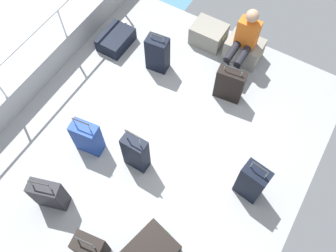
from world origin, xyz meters
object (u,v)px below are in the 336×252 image
Objects in this scene: suitcase_1 at (91,248)px; suitcase_6 at (136,153)px; cargo_crate_0 at (209,34)px; paper_cup at (125,23)px; suitcase_5 at (87,138)px; suitcase_8 at (116,40)px; suitcase_2 at (230,85)px; suitcase_7 at (252,182)px; suitcase_0 at (49,195)px; cargo_crate_1 at (244,49)px; suitcase_4 at (158,54)px; passenger_seated at (243,41)px.

suitcase_1 is 1.35m from suitcase_6.
suitcase_1 reaches higher than cargo_crate_0.
paper_cup is (-1.90, 3.49, -0.21)m from suitcase_1.
suitcase_5 reaches higher than suitcase_8.
suitcase_7 is at bearing -53.55° from suitcase_2.
suitcase_6 is at bearing 58.38° from suitcase_0.
suitcase_1 is (-0.25, -3.92, 0.07)m from cargo_crate_1.
cargo_crate_1 is at bearing 98.99° from suitcase_2.
suitcase_6 is (0.68, -1.66, 0.02)m from suitcase_4.
paper_cup is (-3.25, 1.73, -0.31)m from suitcase_7.
passenger_seated is 2.23m from paper_cup.
passenger_seated is 1.42× the size of suitcase_4.
passenger_seated reaches higher than suitcase_2.
paper_cup is at bearing 169.33° from suitcase_2.
suitcase_6 reaches higher than cargo_crate_0.
cargo_crate_1 is 2.43m from suitcase_7.
suitcase_5 is 2.35m from suitcase_7.
cargo_crate_0 is at bearing 129.23° from suitcase_7.
suitcase_8 is at bearing 157.79° from suitcase_7.
passenger_seated reaches higher than cargo_crate_0.
suitcase_6 is (0.66, 1.07, 0.05)m from suitcase_0.
suitcase_7 reaches higher than cargo_crate_1.
suitcase_2 is at bearing -81.01° from cargo_crate_1.
paper_cup is (-0.13, 0.45, -0.07)m from suitcase_8.
suitcase_2 reaches higher than suitcase_1.
suitcase_6 reaches higher than suitcase_4.
suitcase_5 is (-1.19, -2.73, 0.12)m from cargo_crate_1.
suitcase_0 is (-0.44, -3.67, 0.12)m from cargo_crate_0.
suitcase_5 is at bearing -114.97° from passenger_seated.
suitcase_0 is at bearing 163.42° from suitcase_1.
passenger_seated is 1.57× the size of suitcase_1.
suitcase_8 is 6.24× the size of paper_cup.
passenger_seated reaches higher than suitcase_7.
suitcase_0 is at bearing -71.90° from suitcase_8.
cargo_crate_1 reaches higher than cargo_crate_0.
suitcase_1 is at bearing -73.54° from suitcase_4.
paper_cup is (-1.48, -0.44, -0.13)m from cargo_crate_0.
suitcase_6 is at bearing -99.95° from cargo_crate_1.
cargo_crate_0 is 0.80m from passenger_seated.
cargo_crate_1 is 3.83m from suitcase_0.
passenger_seated reaches higher than suitcase_6.
suitcase_1 is at bearing -51.57° from suitcase_5.
suitcase_5 is at bearing -125.35° from suitcase_2.
cargo_crate_0 is 2.79m from suitcase_5.
suitcase_6 is (-0.21, 1.33, 0.09)m from suitcase_1.
paper_cup is (-2.15, -0.25, -0.51)m from passenger_seated.
suitcase_5 is at bearing -91.85° from suitcase_4.
suitcase_4 is at bearing -115.85° from cargo_crate_0.
suitcase_2 is at bearing 126.45° from suitcase_7.
suitcase_0 is (-1.11, -3.66, 0.11)m from cargo_crate_1.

